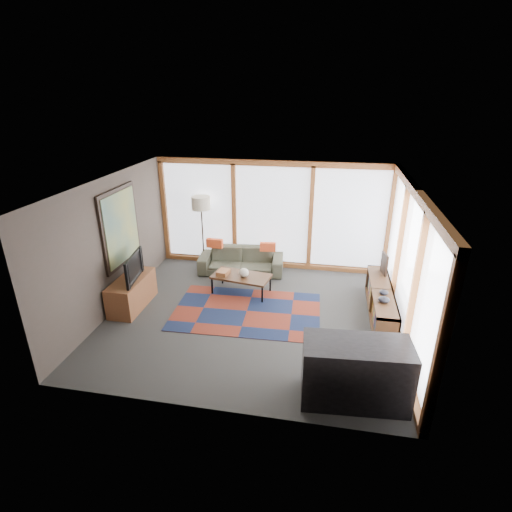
% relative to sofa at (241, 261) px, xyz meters
% --- Properties ---
extents(ground, '(5.50, 5.50, 0.00)m').
position_rel_sofa_xyz_m(ground, '(0.65, -1.95, -0.29)').
color(ground, '#2C2C2A').
rests_on(ground, ground).
extents(room_envelope, '(5.52, 5.02, 2.62)m').
position_rel_sofa_xyz_m(room_envelope, '(1.15, -1.39, 1.25)').
color(room_envelope, '#423A32').
rests_on(room_envelope, ground).
extents(rug, '(2.93, 1.95, 0.01)m').
position_rel_sofa_xyz_m(rug, '(0.51, -1.80, -0.28)').
color(rug, maroon).
rests_on(rug, ground).
extents(sofa, '(2.04, 0.96, 0.58)m').
position_rel_sofa_xyz_m(sofa, '(0.00, 0.00, 0.00)').
color(sofa, '#3A3D2D').
rests_on(sofa, ground).
extents(pillow_left, '(0.40, 0.14, 0.21)m').
position_rel_sofa_xyz_m(pillow_left, '(-0.64, 0.01, 0.40)').
color(pillow_left, '#D74B22').
rests_on(pillow_left, sofa).
extents(pillow_right, '(0.38, 0.15, 0.20)m').
position_rel_sofa_xyz_m(pillow_right, '(0.64, 0.02, 0.39)').
color(pillow_right, '#D74B22').
rests_on(pillow_right, sofa).
extents(floor_lamp, '(0.44, 0.44, 1.76)m').
position_rel_sofa_xyz_m(floor_lamp, '(-0.98, 0.18, 0.59)').
color(floor_lamp, black).
rests_on(floor_lamp, ground).
extents(coffee_table, '(1.30, 0.80, 0.40)m').
position_rel_sofa_xyz_m(coffee_table, '(0.24, -1.04, -0.09)').
color(coffee_table, '#332214').
rests_on(coffee_table, ground).
extents(book_stack, '(0.27, 0.32, 0.09)m').
position_rel_sofa_xyz_m(book_stack, '(-0.15, -1.06, 0.16)').
color(book_stack, '#935831').
rests_on(book_stack, coffee_table).
extents(vase, '(0.24, 0.24, 0.19)m').
position_rel_sofa_xyz_m(vase, '(0.30, -1.08, 0.21)').
color(vase, beige).
rests_on(vase, coffee_table).
extents(bookshelf, '(0.40, 2.21, 0.55)m').
position_rel_sofa_xyz_m(bookshelf, '(3.08, -1.42, -0.01)').
color(bookshelf, '#332214').
rests_on(bookshelf, ground).
extents(bowl_a, '(0.24, 0.24, 0.10)m').
position_rel_sofa_xyz_m(bowl_a, '(3.05, -1.94, 0.32)').
color(bowl_a, black).
rests_on(bowl_a, bookshelf).
extents(bowl_b, '(0.20, 0.20, 0.08)m').
position_rel_sofa_xyz_m(bowl_b, '(3.08, -1.64, 0.31)').
color(bowl_b, black).
rests_on(bowl_b, bookshelf).
extents(shelf_picture, '(0.10, 0.33, 0.44)m').
position_rel_sofa_xyz_m(shelf_picture, '(3.16, -0.70, 0.48)').
color(shelf_picture, black).
rests_on(shelf_picture, bookshelf).
extents(tv_console, '(0.51, 1.22, 0.61)m').
position_rel_sofa_xyz_m(tv_console, '(-1.79, -2.01, 0.02)').
color(tv_console, brown).
rests_on(tv_console, ground).
extents(television, '(0.25, 0.94, 0.53)m').
position_rel_sofa_xyz_m(television, '(-1.75, -2.05, 0.59)').
color(television, black).
rests_on(television, tv_console).
extents(bar_counter, '(1.51, 0.79, 0.93)m').
position_rel_sofa_xyz_m(bar_counter, '(2.49, -3.88, 0.17)').
color(bar_counter, black).
rests_on(bar_counter, ground).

